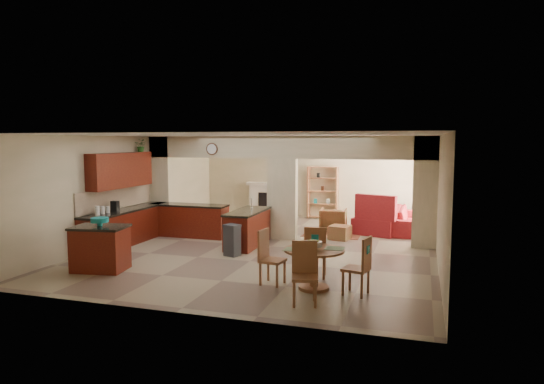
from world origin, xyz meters
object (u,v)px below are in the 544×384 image
(dining_table, at_px, (314,262))
(armchair, at_px, (333,220))
(sofa, at_px, (410,220))
(kitchen_island, at_px, (100,248))

(dining_table, xyz_separation_m, armchair, (-0.65, 5.61, -0.14))
(sofa, distance_m, armchair, 2.26)
(dining_table, bearing_deg, kitchen_island, -179.35)
(dining_table, distance_m, sofa, 6.52)
(kitchen_island, xyz_separation_m, dining_table, (4.49, 0.05, 0.03))
(dining_table, relative_size, sofa, 0.45)
(sofa, height_order, armchair, sofa)
(kitchen_island, distance_m, dining_table, 4.49)
(kitchen_island, xyz_separation_m, armchair, (3.85, 5.66, -0.12))
(armchair, bearing_deg, kitchen_island, 51.95)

